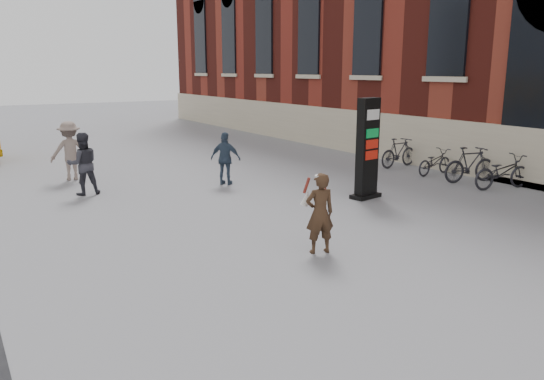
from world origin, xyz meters
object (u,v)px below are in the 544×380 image
bike_6 (435,162)px  bike_4 (502,172)px  pedestrian_c (226,159)px  pedestrian_a (83,164)px  pedestrian_b (70,151)px  bike_7 (399,153)px  info_pylon (367,149)px  woman (320,212)px  bike_5 (470,164)px

bike_6 → bike_4: bearing=174.8°
pedestrian_c → bike_4: size_ratio=0.83×
pedestrian_a → bike_4: (10.71, -5.79, -0.37)m
pedestrian_b → bike_7: (10.58, -3.91, -0.40)m
info_pylon → bike_6: bearing=7.8°
pedestrian_a → bike_7: size_ratio=0.99×
woman → bike_5: woman is taller
pedestrian_b → bike_6: pedestrian_b is taller
info_pylon → bike_7: (4.19, 2.96, -0.83)m
bike_4 → info_pylon: bearing=85.6°
pedestrian_b → bike_7: size_ratio=1.05×
info_pylon → pedestrian_a: info_pylon is taller
woman → pedestrian_a: bearing=-55.4°
pedestrian_b → bike_6: bearing=157.5°
info_pylon → bike_7: 5.20m
pedestrian_c → bike_6: size_ratio=0.98×
pedestrian_a → pedestrian_c: (4.02, -0.92, -0.07)m
pedestrian_a → bike_5: size_ratio=0.94×
bike_5 → bike_6: size_ratio=1.14×
woman → bike_5: bearing=-146.0°
info_pylon → pedestrian_c: 4.41m
bike_7 → info_pylon: bearing=121.1°
pedestrian_a → pedestrian_c: bearing=169.7°
woman → bike_7: size_ratio=0.89×
woman → pedestrian_c: pedestrian_c is taller
bike_5 → bike_6: 1.42m
bike_4 → bike_6: (0.00, 2.56, -0.08)m
pedestrian_b → bike_5: pedestrian_b is taller
pedestrian_b → pedestrian_c: (3.89, -3.28, -0.13)m
woman → pedestrian_b: pedestrian_b is taller
pedestrian_b → bike_6: 11.97m
pedestrian_c → bike_7: (6.69, -0.63, -0.27)m
pedestrian_a → pedestrian_c: pedestrian_a is taller
pedestrian_c → info_pylon: bearing=171.1°
pedestrian_c → bike_6: bearing=-152.7°
bike_4 → bike_5: bike_5 is taller
pedestrian_c → bike_5: bearing=-162.8°
pedestrian_a → pedestrian_b: bearing=-90.7°
bike_4 → bike_6: bike_4 is taller
woman → bike_7: 9.94m
info_pylon → bike_4: info_pylon is taller
bike_6 → bike_7: size_ratio=0.93×
pedestrian_a → pedestrian_b: size_ratio=0.94×
pedestrian_c → bike_4: pedestrian_c is taller
bike_7 → pedestrian_c: bearing=80.4°
pedestrian_b → bike_4: size_ratio=0.96×
woman → info_pylon: bearing=-127.7°
info_pylon → pedestrian_a: (-6.52, 4.52, -0.49)m
bike_4 → woman: bearing=114.3°
pedestrian_c → bike_6: (6.69, -2.31, -0.38)m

